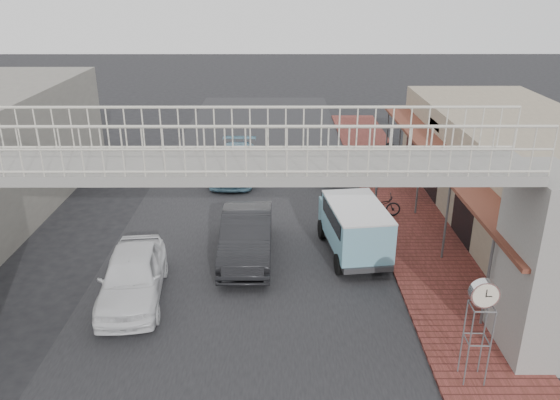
{
  "coord_description": "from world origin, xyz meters",
  "views": [
    {
      "loc": [
        1.14,
        -16.11,
        9.16
      ],
      "look_at": [
        1.19,
        2.23,
        1.8
      ],
      "focal_mm": 35.0,
      "sensor_mm": 36.0,
      "label": 1
    }
  ],
  "objects_px": {
    "angkot_van": "(354,223)",
    "angkot_curb": "(338,159)",
    "white_hatchback": "(132,276)",
    "angkot_far": "(235,163)",
    "street_clock": "(483,298)",
    "motorcycle_far": "(358,158)",
    "arrow_sign": "(395,156)",
    "dark_sedan": "(247,236)",
    "motorcycle_near": "(379,205)"
  },
  "relations": [
    {
      "from": "angkot_far",
      "to": "motorcycle_near",
      "type": "relative_size",
      "value": 2.92
    },
    {
      "from": "motorcycle_near",
      "to": "motorcycle_far",
      "type": "distance_m",
      "value": 6.32
    },
    {
      "from": "white_hatchback",
      "to": "angkot_curb",
      "type": "height_order",
      "value": "white_hatchback"
    },
    {
      "from": "motorcycle_near",
      "to": "arrow_sign",
      "type": "bearing_deg",
      "value": -44.56
    },
    {
      "from": "angkot_far",
      "to": "motorcycle_far",
      "type": "bearing_deg",
      "value": 12.74
    },
    {
      "from": "motorcycle_far",
      "to": "motorcycle_near",
      "type": "bearing_deg",
      "value": 169.37
    },
    {
      "from": "dark_sedan",
      "to": "arrow_sign",
      "type": "relative_size",
      "value": 1.66
    },
    {
      "from": "angkot_van",
      "to": "motorcycle_far",
      "type": "relative_size",
      "value": 2.39
    },
    {
      "from": "dark_sedan",
      "to": "arrow_sign",
      "type": "height_order",
      "value": "arrow_sign"
    },
    {
      "from": "angkot_curb",
      "to": "angkot_van",
      "type": "bearing_deg",
      "value": 84.53
    },
    {
      "from": "white_hatchback",
      "to": "angkot_far",
      "type": "relative_size",
      "value": 0.89
    },
    {
      "from": "angkot_van",
      "to": "street_clock",
      "type": "height_order",
      "value": "street_clock"
    },
    {
      "from": "angkot_curb",
      "to": "angkot_van",
      "type": "height_order",
      "value": "angkot_van"
    },
    {
      "from": "street_clock",
      "to": "angkot_curb",
      "type": "bearing_deg",
      "value": 97.58
    },
    {
      "from": "white_hatchback",
      "to": "motorcycle_far",
      "type": "height_order",
      "value": "white_hatchback"
    },
    {
      "from": "angkot_van",
      "to": "motorcycle_far",
      "type": "distance_m",
      "value": 9.77
    },
    {
      "from": "dark_sedan",
      "to": "motorcycle_near",
      "type": "relative_size",
      "value": 2.82
    },
    {
      "from": "dark_sedan",
      "to": "angkot_curb",
      "type": "bearing_deg",
      "value": 65.75
    },
    {
      "from": "angkot_van",
      "to": "angkot_curb",
      "type": "bearing_deg",
      "value": 80.22
    },
    {
      "from": "angkot_van",
      "to": "arrow_sign",
      "type": "bearing_deg",
      "value": 54.21
    },
    {
      "from": "angkot_van",
      "to": "street_clock",
      "type": "xyz_separation_m",
      "value": [
        2.04,
        -6.74,
        1.12
      ]
    },
    {
      "from": "angkot_van",
      "to": "street_clock",
      "type": "distance_m",
      "value": 7.13
    },
    {
      "from": "white_hatchback",
      "to": "motorcycle_far",
      "type": "relative_size",
      "value": 2.56
    },
    {
      "from": "dark_sedan",
      "to": "angkot_curb",
      "type": "height_order",
      "value": "dark_sedan"
    },
    {
      "from": "angkot_curb",
      "to": "street_clock",
      "type": "bearing_deg",
      "value": 92.82
    },
    {
      "from": "angkot_curb",
      "to": "motorcycle_near",
      "type": "xyz_separation_m",
      "value": [
        1.1,
        -5.96,
        -0.13
      ]
    },
    {
      "from": "dark_sedan",
      "to": "angkot_van",
      "type": "bearing_deg",
      "value": 2.06
    },
    {
      "from": "street_clock",
      "to": "white_hatchback",
      "type": "bearing_deg",
      "value": 158.96
    },
    {
      "from": "angkot_far",
      "to": "street_clock",
      "type": "bearing_deg",
      "value": -63.47
    },
    {
      "from": "dark_sedan",
      "to": "motorcycle_near",
      "type": "distance_m",
      "value": 6.34
    },
    {
      "from": "white_hatchback",
      "to": "angkot_curb",
      "type": "bearing_deg",
      "value": 51.97
    },
    {
      "from": "white_hatchback",
      "to": "motorcycle_near",
      "type": "distance_m",
      "value": 10.65
    },
    {
      "from": "angkot_far",
      "to": "angkot_van",
      "type": "bearing_deg",
      "value": -57.98
    },
    {
      "from": "dark_sedan",
      "to": "angkot_van",
      "type": "height_order",
      "value": "angkot_van"
    },
    {
      "from": "motorcycle_near",
      "to": "arrow_sign",
      "type": "distance_m",
      "value": 2.12
    },
    {
      "from": "motorcycle_near",
      "to": "angkot_van",
      "type": "bearing_deg",
      "value": 159.12
    },
    {
      "from": "white_hatchback",
      "to": "arrow_sign",
      "type": "relative_size",
      "value": 1.53
    },
    {
      "from": "arrow_sign",
      "to": "angkot_van",
      "type": "bearing_deg",
      "value": -138.69
    },
    {
      "from": "angkot_curb",
      "to": "angkot_far",
      "type": "relative_size",
      "value": 0.97
    },
    {
      "from": "street_clock",
      "to": "arrow_sign",
      "type": "height_order",
      "value": "arrow_sign"
    },
    {
      "from": "angkot_far",
      "to": "angkot_van",
      "type": "xyz_separation_m",
      "value": [
        4.86,
        -8.44,
        0.52
      ]
    },
    {
      "from": "white_hatchback",
      "to": "arrow_sign",
      "type": "xyz_separation_m",
      "value": [
        9.25,
        6.74,
        1.74
      ]
    },
    {
      "from": "white_hatchback",
      "to": "angkot_far",
      "type": "xyz_separation_m",
      "value": [
        2.3,
        11.32,
        -0.03
      ]
    },
    {
      "from": "angkot_van",
      "to": "arrow_sign",
      "type": "distance_m",
      "value": 4.56
    },
    {
      "from": "white_hatchback",
      "to": "street_clock",
      "type": "distance_m",
      "value": 10.11
    },
    {
      "from": "dark_sedan",
      "to": "angkot_van",
      "type": "xyz_separation_m",
      "value": [
        3.81,
        0.15,
        0.45
      ]
    },
    {
      "from": "motorcycle_far",
      "to": "street_clock",
      "type": "relative_size",
      "value": 0.65
    },
    {
      "from": "angkot_van",
      "to": "arrow_sign",
      "type": "relative_size",
      "value": 1.42
    },
    {
      "from": "angkot_van",
      "to": "motorcycle_near",
      "type": "distance_m",
      "value": 3.7
    },
    {
      "from": "white_hatchback",
      "to": "motorcycle_far",
      "type": "bearing_deg",
      "value": 49.15
    }
  ]
}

